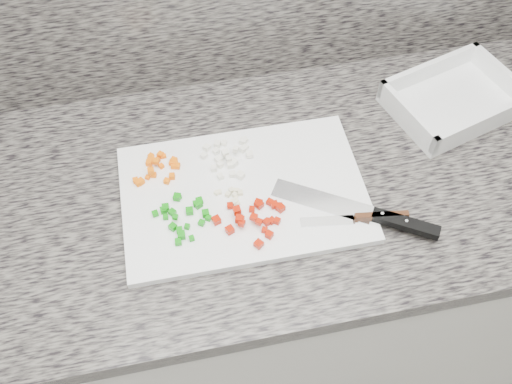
# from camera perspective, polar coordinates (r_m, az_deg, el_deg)

# --- Properties ---
(cabinet) EXTENTS (3.92, 0.62, 0.86)m
(cabinet) POSITION_cam_1_polar(r_m,az_deg,el_deg) (1.53, 0.72, -9.23)
(cabinet) COLOR white
(cabinet) RESTS_ON ground
(countertop) EXTENTS (3.96, 0.64, 0.04)m
(countertop) POSITION_cam_1_polar(r_m,az_deg,el_deg) (1.14, 0.96, 0.74)
(countertop) COLOR #605C55
(countertop) RESTS_ON cabinet
(cutting_board) EXTENTS (0.47, 0.31, 0.02)m
(cutting_board) POSITION_cam_1_polar(r_m,az_deg,el_deg) (1.10, -1.23, -0.18)
(cutting_board) COLOR white
(cutting_board) RESTS_ON countertop
(carrot_pile) EXTENTS (0.10, 0.08, 0.02)m
(carrot_pile) POSITION_cam_1_polar(r_m,az_deg,el_deg) (1.14, -9.76, 2.49)
(carrot_pile) COLOR #FF6B05
(carrot_pile) RESTS_ON cutting_board
(onion_pile) EXTENTS (0.10, 0.11, 0.02)m
(onion_pile) POSITION_cam_1_polar(r_m,az_deg,el_deg) (1.14, -2.73, 3.56)
(onion_pile) COLOR white
(onion_pile) RESTS_ON cutting_board
(green_pepper_pile) EXTENTS (0.11, 0.11, 0.02)m
(green_pepper_pile) POSITION_cam_1_polar(r_m,az_deg,el_deg) (1.06, -7.31, -2.30)
(green_pepper_pile) COLOR #0E8B0C
(green_pepper_pile) RESTS_ON cutting_board
(red_pepper_pile) EXTENTS (0.14, 0.11, 0.02)m
(red_pepper_pile) POSITION_cam_1_polar(r_m,az_deg,el_deg) (1.05, -0.15, -2.53)
(red_pepper_pile) COLOR #B51702
(red_pepper_pile) RESTS_ON cutting_board
(garlic_pile) EXTENTS (0.06, 0.04, 0.01)m
(garlic_pile) POSITION_cam_1_polar(r_m,az_deg,el_deg) (1.08, -2.36, -0.41)
(garlic_pile) COLOR beige
(garlic_pile) RESTS_ON cutting_board
(chef_knife) EXTENTS (0.29, 0.19, 0.02)m
(chef_knife) POSITION_cam_1_polar(r_m,az_deg,el_deg) (1.08, 11.92, -2.34)
(chef_knife) COLOR silver
(chef_knife) RESTS_ON cutting_board
(paring_knife) EXTENTS (0.20, 0.04, 0.02)m
(paring_knife) POSITION_cam_1_polar(r_m,az_deg,el_deg) (1.07, 11.11, -2.52)
(paring_knife) COLOR silver
(paring_knife) RESTS_ON cutting_board
(tray) EXTENTS (0.31, 0.26, 0.06)m
(tray) POSITION_cam_1_polar(r_m,az_deg,el_deg) (1.31, 19.14, 8.65)
(tray) COLOR white
(tray) RESTS_ON countertop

